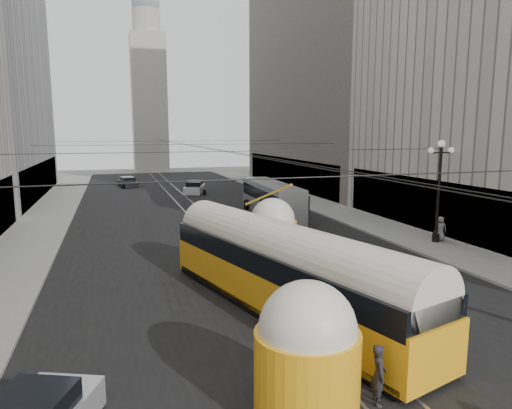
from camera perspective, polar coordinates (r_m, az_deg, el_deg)
road at (r=39.13m, az=-7.33°, el=-1.34°), size 20.00×85.00×0.02m
sidewalk_left at (r=42.33m, az=-24.41°, el=-1.19°), size 4.00×72.00×0.15m
sidewalk_right at (r=45.94m, az=6.77°, el=0.32°), size 4.00×72.00×0.15m
rail_left at (r=39.01m, az=-8.42°, el=-1.39°), size 0.12×85.00×0.04m
rail_right at (r=39.26m, az=-6.26°, el=-1.28°), size 0.12×85.00×0.04m
building_right_far at (r=60.41m, az=9.46°, el=17.80°), size 12.60×32.60×32.60m
distant_tower at (r=86.04m, az=-13.29°, el=14.14°), size 6.00×6.00×31.36m
lamppost_right_mid at (r=30.48m, az=21.91°, el=2.25°), size 1.86×0.44×6.37m
catenary at (r=37.54m, az=-7.06°, el=7.27°), size 25.00×72.00×0.23m
streetcar at (r=17.97m, az=3.43°, el=-7.99°), size 6.36×15.77×3.58m
city_bus at (r=38.36m, az=1.96°, el=0.83°), size 2.68×11.02×2.78m
sedan_white_far at (r=52.90m, az=-7.69°, el=2.07°), size 3.20×4.88×1.43m
sedan_dark_far at (r=61.03m, az=-15.72°, el=2.68°), size 2.46×4.37×1.30m
pedestrian_crossing_a at (r=12.96m, az=15.08°, el=-19.84°), size 0.58×0.70×1.63m
pedestrian_sidewalk_right at (r=31.33m, az=22.08°, el=-2.81°), size 0.88×0.70×1.56m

